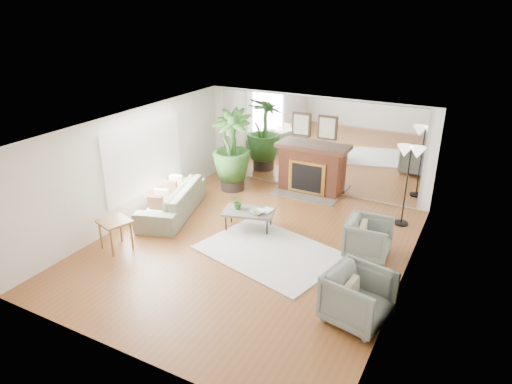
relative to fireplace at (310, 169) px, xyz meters
The scene contains 18 objects.
ground 3.33m from the fireplace, 90.00° to the right, with size 7.00×7.00×0.00m, color brown.
wall_left 4.46m from the fireplace, 132.54° to the right, with size 0.02×7.00×2.50m, color silver.
wall_right 4.46m from the fireplace, 47.46° to the right, with size 0.02×7.00×2.50m, color silver.
wall_back 0.63m from the fireplace, 90.00° to the left, with size 6.00×0.02×2.50m, color silver.
mirror_panel 0.63m from the fireplace, 90.00° to the left, with size 5.40×0.04×2.40m, color silver.
window_panel 4.17m from the fireplace, 135.99° to the right, with size 0.04×2.40×1.50m, color #B2E09E.
fireplace is the anchor object (origin of this frame).
area_rug 3.34m from the fireplace, 81.87° to the right, with size 2.67×1.91×0.03m, color silver.
coffee_table 2.58m from the fireplace, 99.16° to the right, with size 1.23×0.91×0.44m.
sofa 3.60m from the fireplace, 131.34° to the right, with size 2.38×0.93×0.69m, color gray.
armchair_back 3.31m from the fireplace, 47.84° to the right, with size 0.83×0.85×0.78m, color slate.
armchair_front 5.19m from the fireplace, 59.91° to the right, with size 0.92×0.95×0.86m, color slate.
side_table 5.13m from the fireplace, 117.36° to the right, with size 0.69×0.69×0.63m.
potted_ficus 2.08m from the fireplace, 159.10° to the right, with size 1.14×1.14×2.14m.
floor_lamp 2.79m from the fireplace, 16.01° to the right, with size 0.60×0.33×1.83m.
tabletop_plant 2.63m from the fireplace, 104.69° to the right, with size 0.28×0.24×0.31m, color #376C27.
fruit_bowl 2.58m from the fireplace, 93.96° to the right, with size 0.29×0.29×0.07m, color olive.
book 2.38m from the fireplace, 94.01° to the right, with size 0.23×0.31×0.02m, color olive.
Camera 1 is at (3.94, -7.15, 4.69)m, focal length 32.00 mm.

